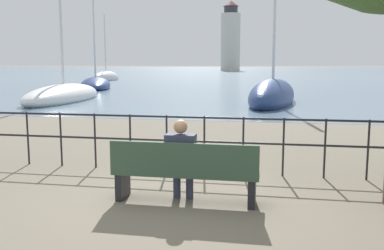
# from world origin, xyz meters

# --- Properties ---
(ground_plane) EXTENTS (1000.00, 1000.00, 0.00)m
(ground_plane) POSITION_xyz_m (0.00, 0.00, 0.00)
(ground_plane) COLOR #706656
(harbor_water) EXTENTS (600.00, 300.00, 0.01)m
(harbor_water) POSITION_xyz_m (0.00, 158.86, 0.00)
(harbor_water) COLOR slate
(harbor_water) RESTS_ON ground_plane
(park_bench) EXTENTS (2.11, 0.45, 0.90)m
(park_bench) POSITION_xyz_m (0.00, -0.07, 0.44)
(park_bench) COLOR #334C38
(park_bench) RESTS_ON ground_plane
(seated_person_left) EXTENTS (0.43, 0.35, 1.20)m
(seated_person_left) POSITION_xyz_m (-0.07, 0.01, 0.66)
(seated_person_left) COLOR #2D3347
(seated_person_left) RESTS_ON ground_plane
(promenade_railing) EXTENTS (14.19, 0.04, 1.05)m
(promenade_railing) POSITION_xyz_m (0.00, 1.71, 0.69)
(promenade_railing) COLOR black
(promenade_railing) RESTS_ON ground_plane
(sailboat_0) EXTENTS (2.94, 8.64, 8.37)m
(sailboat_0) POSITION_xyz_m (-9.89, 15.52, 0.29)
(sailboat_0) COLOR white
(sailboat_0) RESTS_ON ground_plane
(sailboat_1) EXTENTS (5.63, 8.97, 11.33)m
(sailboat_1) POSITION_xyz_m (-13.24, 27.56, 0.30)
(sailboat_1) COLOR navy
(sailboat_1) RESTS_ON ground_plane
(sailboat_3) EXTENTS (2.16, 6.44, 8.31)m
(sailboat_3) POSITION_xyz_m (-18.64, 43.19, 0.35)
(sailboat_3) COLOR silver
(sailboat_3) RESTS_ON ground_plane
(sailboat_4) EXTENTS (3.01, 8.38, 7.81)m
(sailboat_4) POSITION_xyz_m (1.21, 16.06, 0.37)
(sailboat_4) COLOR navy
(sailboat_4) RESTS_ON ground_plane
(harbor_lighthouse) EXTENTS (5.80, 5.80, 20.62)m
(harbor_lighthouse) POSITION_xyz_m (-11.59, 124.30, 9.59)
(harbor_lighthouse) COLOR beige
(harbor_lighthouse) RESTS_ON ground_plane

